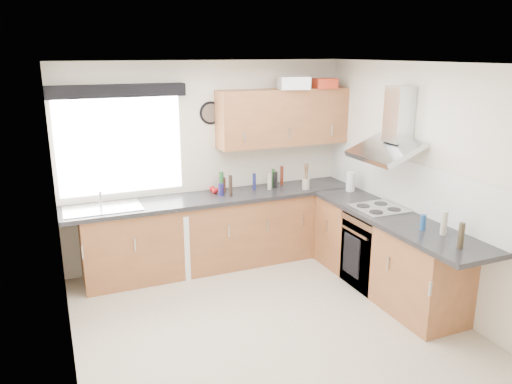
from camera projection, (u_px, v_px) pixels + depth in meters
name	position (u px, v px, depth m)	size (l,w,h in m)	color
ground_plane	(266.00, 322.00, 4.96)	(3.60, 3.60, 0.00)	beige
ceiling	(268.00, 63.00, 4.28)	(3.60, 3.60, 0.02)	white
wall_back	(208.00, 164.00, 6.22)	(3.60, 0.02, 2.50)	silver
wall_front	(388.00, 282.00, 3.03)	(3.60, 0.02, 2.50)	silver
wall_left	(60.00, 228.00, 3.95)	(0.02, 3.60, 2.50)	silver
wall_right	(421.00, 183.00, 5.30)	(0.02, 3.60, 2.50)	silver
window	(120.00, 146.00, 5.74)	(1.40, 0.02, 1.10)	white
window_blind	(117.00, 91.00, 5.48)	(1.50, 0.18, 0.14)	black
splashback	(402.00, 183.00, 5.58)	(0.01, 3.00, 0.54)	white
base_cab_back	(209.00, 234.00, 6.15)	(3.00, 0.58, 0.86)	brown
base_cab_corner	(322.00, 218.00, 6.74)	(0.60, 0.60, 0.86)	brown
base_cab_right	(385.00, 254.00, 5.55)	(0.58, 2.10, 0.86)	brown
worktop_back	(216.00, 198.00, 6.05)	(3.60, 0.62, 0.05)	black
worktop_right	(396.00, 219.00, 5.29)	(0.62, 2.42, 0.05)	black
sink	(102.00, 205.00, 5.54)	(0.84, 0.46, 0.10)	silver
oven	(376.00, 249.00, 5.68)	(0.56, 0.58, 0.85)	black
hob_plate	(379.00, 208.00, 5.54)	(0.52, 0.52, 0.01)	silver
extractor_hood	(392.00, 131.00, 5.35)	(0.52, 0.78, 0.66)	silver
upper_cabinets	(283.00, 117.00, 6.27)	(1.70, 0.35, 0.70)	brown
washing_machine	(166.00, 242.00, 5.97)	(0.54, 0.52, 0.79)	white
wall_clock	(211.00, 113.00, 6.05)	(0.28, 0.28, 0.04)	black
casserole	(294.00, 83.00, 6.09)	(0.36, 0.26, 0.15)	white
storage_box	(325.00, 83.00, 6.26)	(0.27, 0.22, 0.12)	red
utensil_pot	(306.00, 184.00, 6.33)	(0.10, 0.10, 0.14)	#9D9786
kitchen_roll	(351.00, 182.00, 6.22)	(0.11, 0.11, 0.24)	white
tomato_cluster	(216.00, 189.00, 6.19)	(0.16, 0.16, 0.07)	#A60D12
jar_0	(270.00, 181.00, 6.30)	(0.05, 0.05, 0.21)	#A49B8C
jar_1	(221.00, 182.00, 6.21)	(0.06, 0.06, 0.25)	#1F5928
jar_2	(275.00, 180.00, 6.40)	(0.07, 0.07, 0.20)	black
jar_3	(230.00, 186.00, 5.99)	(0.05, 0.05, 0.26)	black
jar_4	(254.00, 182.00, 6.29)	(0.04, 0.04, 0.21)	navy
jar_5	(273.00, 178.00, 6.40)	(0.04, 0.04, 0.24)	#235A20
jar_6	(223.00, 184.00, 6.24)	(0.07, 0.07, 0.17)	#401C17
jar_7	(221.00, 190.00, 6.04)	(0.06, 0.06, 0.15)	navy
jar_8	(282.00, 176.00, 6.51)	(0.04, 0.04, 0.25)	maroon
bottle_0	(444.00, 223.00, 4.74)	(0.06, 0.06, 0.23)	#B8B29D
bottle_1	(461.00, 236.00, 4.41)	(0.05, 0.05, 0.24)	#3B3020
bottle_2	(423.00, 222.00, 4.87)	(0.05, 0.05, 0.16)	navy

